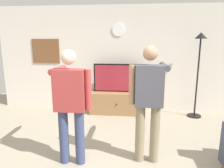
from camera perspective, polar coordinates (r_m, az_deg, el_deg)
name	(u,v)px	position (r m, az deg, el deg)	size (l,w,h in m)	color
back_wall	(119,59)	(5.38, 1.88, 6.97)	(6.40, 0.10, 2.70)	silver
tv_stand	(117,102)	(5.24, 1.47, -5.16)	(1.35, 0.54, 0.55)	#997047
television	(117,78)	(5.14, 1.54, 1.71)	(1.20, 0.07, 0.71)	black
wall_clock	(118,30)	(5.31, 1.82, 14.92)	(0.31, 0.31, 0.03)	white
framed_picture	(46,51)	(5.78, -17.96, 8.74)	(0.74, 0.04, 0.64)	brown
floor_lamp	(199,58)	(5.17, 23.17, 6.76)	(0.32, 0.32, 2.01)	black
person_standing_nearer_lamp	(70,101)	(3.00, -11.52, -4.66)	(0.62, 0.78, 1.70)	#384266
person_standing_nearer_couch	(149,98)	(3.03, 10.20, -3.95)	(0.58, 0.78, 1.75)	gray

